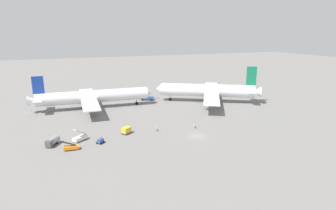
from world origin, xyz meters
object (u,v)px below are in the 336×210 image
Objects in this scene: airliner_being_pushed at (208,91)px; gse_gpu_cart_small at (100,141)px; gse_fuel_bowser_stubby at (52,141)px; gse_stair_truck_yellow at (80,137)px; gse_belt_loader_portside at (71,147)px; ground_crew_ramp_agent_by_cones at (157,129)px; airliner_at_gate_left at (93,97)px; gse_container_dolly_flat at (126,130)px; ground_crew_wing_walker_right at (195,126)px; pushback_tug at (147,97)px.

gse_gpu_cart_small is (-54.76, -33.24, -4.65)m from airliner_being_pushed.
gse_fuel_bowser_stubby is (-13.19, 3.52, 0.54)m from gse_gpu_cart_small.
gse_fuel_bowser_stubby is at bearing -172.90° from gse_stair_truck_yellow.
gse_belt_loader_portside reaches higher than ground_crew_ramp_agent_by_cones.
airliner_at_gate_left is 36.96m from gse_container_dolly_flat.
gse_stair_truck_yellow reaches higher than gse_container_dolly_flat.
airliner_being_pushed is at bearing -9.29° from airliner_at_gate_left.
gse_gpu_cart_small reaches higher than ground_crew_wing_walker_right.
ground_crew_ramp_agent_by_cones is (19.16, 3.69, 0.08)m from gse_gpu_cart_small.
airliner_being_pushed reaches higher than ground_crew_wing_walker_right.
gse_gpu_cart_small is at bearing -149.69° from gse_container_dolly_flat.
ground_crew_wing_walker_right is (28.92, -39.87, -4.29)m from airliner_at_gate_left.
airliner_being_pushed is at bearing -29.58° from pushback_tug.
ground_crew_wing_walker_right is (32.33, 1.76, -0.00)m from gse_gpu_cart_small.
airliner_being_pushed reaches higher than gse_belt_loader_portside.
airliner_at_gate_left reaches higher than gse_stair_truck_yellow.
gse_stair_truck_yellow reaches higher than pushback_tug.
airliner_being_pushed reaches higher than pushback_tug.
gse_stair_truck_yellow is (-14.54, -0.84, -0.15)m from gse_container_dolly_flat.
gse_belt_loader_portside reaches higher than ground_crew_wing_walker_right.
ground_crew_ramp_agent_by_cones is (32.35, 0.17, -0.46)m from gse_fuel_bowser_stubby.
ground_crew_ramp_agent_by_cones is at bearing -103.10° from pushback_tug.
airliner_being_pushed is 64.23m from gse_gpu_cart_small.
ground_crew_wing_walker_right is at bearing -54.05° from airliner_at_gate_left.
airliner_being_pushed is at bearing 25.53° from gse_stair_truck_yellow.
gse_gpu_cart_small is at bearing -94.69° from airliner_at_gate_left.
airliner_at_gate_left reaches higher than gse_belt_loader_portside.
gse_fuel_bowser_stubby is (-22.31, -1.81, 0.16)m from gse_container_dolly_flat.
airliner_being_pushed is 38.93m from ground_crew_wing_walker_right.
ground_crew_ramp_agent_by_cones is (27.55, 5.52, 0.05)m from gse_belt_loader_portside.
ground_crew_ramp_agent_by_cones is at bearing -67.47° from airliner_at_gate_left.
airliner_being_pushed reaches higher than gse_stair_truck_yellow.
gse_gpu_cart_small is 1.70× the size of ground_crew_wing_walker_right.
gse_container_dolly_flat is (9.12, 5.33, 0.38)m from gse_gpu_cart_small.
pushback_tug is (-25.37, 14.40, -4.22)m from airliner_being_pushed.
gse_stair_truck_yellow is 2.86× the size of ground_crew_ramp_agent_by_cones.
gse_belt_loader_portside is 1.90× the size of gse_gpu_cart_small.
gse_fuel_bowser_stubby is 3.34× the size of ground_crew_wing_walker_right.
airliner_being_pushed is 5.32× the size of pushback_tug.
ground_crew_ramp_agent_by_cones is 13.32m from ground_crew_wing_walker_right.
airliner_at_gate_left is at bearing 76.62° from gse_stair_truck_yellow.
gse_fuel_bowser_stubby reaches higher than gse_container_dolly_flat.
gse_gpu_cart_small is 7.04m from gse_stair_truck_yellow.
gse_container_dolly_flat is at bearing -115.59° from pushback_tug.
pushback_tug is (25.97, 6.01, -3.86)m from airliner_at_gate_left.
gse_belt_loader_portside is 40.88m from ground_crew_wing_walker_right.
gse_stair_truck_yellow is at bearing -128.89° from pushback_tug.
airliner_at_gate_left is 41.74m from gse_fuel_bowser_stubby.
airliner_being_pushed is 66.84m from gse_stair_truck_yellow.
gse_stair_truck_yellow is (-34.80, -43.15, -0.20)m from pushback_tug.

